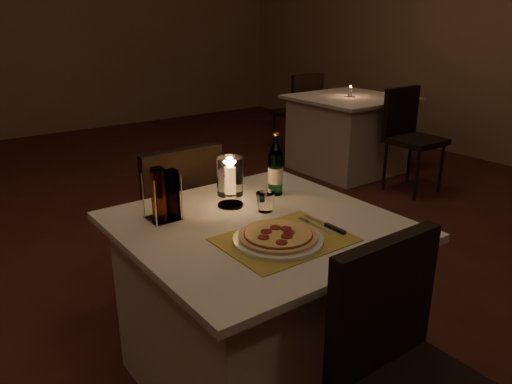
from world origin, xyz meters
TOP-DOWN VIEW (x-y plane):
  - floor at (0.00, 0.00)m, footprint 8.00×10.00m
  - main_table at (-0.03, -0.42)m, footprint 1.00×1.00m
  - chair_near at (-0.03, -1.13)m, footprint 0.42×0.42m
  - chair_far at (-0.03, 0.30)m, footprint 0.42×0.42m
  - placemat at (-0.05, -0.60)m, footprint 0.45×0.34m
  - plate at (-0.08, -0.60)m, footprint 0.32×0.32m
  - pizza at (-0.08, -0.60)m, footprint 0.28×0.28m
  - fork at (0.11, -0.56)m, footprint 0.02×0.18m
  - knife at (0.15, -0.62)m, footprint 0.02×0.22m
  - tumbler at (0.06, -0.33)m, footprint 0.08×0.08m
  - water_bottle at (0.22, -0.20)m, footprint 0.07×0.07m
  - hurricane_candle at (-0.02, -0.20)m, footprint 0.11×0.11m
  - cruet_caddy at (-0.31, -0.18)m, footprint 0.12×0.12m
  - neighbor_table_right at (2.53, 1.55)m, footprint 1.00×1.00m
  - neighbor_chair_ra at (2.53, 0.83)m, footprint 0.42×0.42m
  - neighbor_chair_rb at (2.53, 2.26)m, footprint 0.42×0.42m
  - neighbor_candle_right at (2.53, 1.55)m, footprint 0.03×0.03m

SIDE VIEW (x-z plane):
  - floor at x=0.00m, z-range -0.02..0.00m
  - main_table at x=-0.03m, z-range 0.00..0.74m
  - neighbor_table_right at x=2.53m, z-range 0.00..0.74m
  - chair_near at x=-0.03m, z-range 0.10..1.00m
  - chair_far at x=-0.03m, z-range 0.10..1.00m
  - neighbor_chair_ra at x=2.53m, z-range 0.10..1.00m
  - neighbor_chair_rb at x=2.53m, z-range 0.10..1.00m
  - placemat at x=-0.05m, z-range 0.74..0.74m
  - fork at x=0.11m, z-range 0.74..0.75m
  - knife at x=0.15m, z-range 0.74..0.76m
  - plate at x=-0.08m, z-range 0.74..0.76m
  - pizza at x=-0.08m, z-range 0.76..0.78m
  - tumbler at x=0.06m, z-range 0.74..0.82m
  - neighbor_candle_right at x=2.53m, z-range 0.73..0.84m
  - cruet_caddy at x=-0.31m, z-range 0.73..0.94m
  - water_bottle at x=0.22m, z-range 0.71..0.99m
  - hurricane_candle at x=-0.02m, z-range 0.76..0.97m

